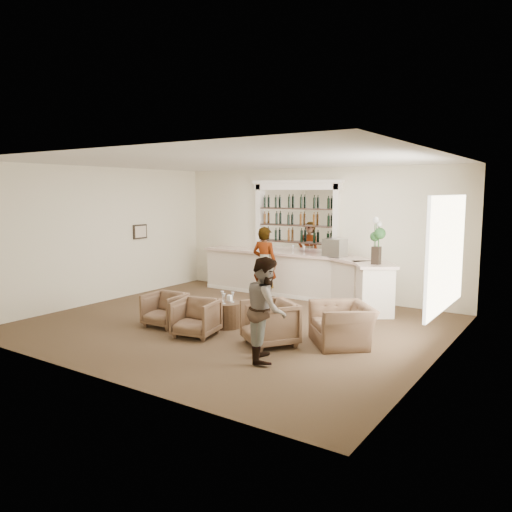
{
  "coord_description": "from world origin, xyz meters",
  "views": [
    {
      "loc": [
        5.88,
        -8.05,
        2.71
      ],
      "look_at": [
        -0.08,
        0.9,
        1.31
      ],
      "focal_mm": 35.0,
      "sensor_mm": 36.0,
      "label": 1
    }
  ],
  "objects_px": {
    "armchair_right": "(270,323)",
    "espresso_machine": "(335,248)",
    "cocktail_table": "(226,314)",
    "armchair_center": "(196,318)",
    "guest": "(266,309)",
    "flower_vase": "(377,238)",
    "bar_counter": "(299,276)",
    "armchair_left": "(165,309)",
    "armchair_far": "(342,325)",
    "sommelier": "(265,264)"
  },
  "relations": [
    {
      "from": "guest",
      "to": "flower_vase",
      "type": "height_order",
      "value": "flower_vase"
    },
    {
      "from": "sommelier",
      "to": "guest",
      "type": "xyz_separation_m",
      "value": [
        2.44,
        -3.76,
        -0.08
      ]
    },
    {
      "from": "guest",
      "to": "armchair_left",
      "type": "relative_size",
      "value": 2.26
    },
    {
      "from": "cocktail_table",
      "to": "flower_vase",
      "type": "relative_size",
      "value": 0.61
    },
    {
      "from": "sommelier",
      "to": "bar_counter",
      "type": "bearing_deg",
      "value": -132.13
    },
    {
      "from": "bar_counter",
      "to": "armchair_far",
      "type": "bearing_deg",
      "value": -49.98
    },
    {
      "from": "armchair_right",
      "to": "espresso_machine",
      "type": "distance_m",
      "value": 3.91
    },
    {
      "from": "cocktail_table",
      "to": "guest",
      "type": "xyz_separation_m",
      "value": [
        1.73,
        -1.22,
        0.59
      ]
    },
    {
      "from": "sommelier",
      "to": "armchair_left",
      "type": "bearing_deg",
      "value": 81.67
    },
    {
      "from": "armchair_right",
      "to": "cocktail_table",
      "type": "bearing_deg",
      "value": -166.29
    },
    {
      "from": "sommelier",
      "to": "espresso_machine",
      "type": "distance_m",
      "value": 1.77
    },
    {
      "from": "cocktail_table",
      "to": "guest",
      "type": "distance_m",
      "value": 2.2
    },
    {
      "from": "cocktail_table",
      "to": "armchair_far",
      "type": "distance_m",
      "value": 2.43
    },
    {
      "from": "armchair_far",
      "to": "espresso_machine",
      "type": "xyz_separation_m",
      "value": [
        -1.56,
        3.02,
        1.0
      ]
    },
    {
      "from": "bar_counter",
      "to": "guest",
      "type": "relative_size",
      "value": 3.4
    },
    {
      "from": "armchair_center",
      "to": "espresso_machine",
      "type": "height_order",
      "value": "espresso_machine"
    },
    {
      "from": "espresso_machine",
      "to": "armchair_far",
      "type": "bearing_deg",
      "value": -56.55
    },
    {
      "from": "armchair_center",
      "to": "armchair_right",
      "type": "height_order",
      "value": "armchair_right"
    },
    {
      "from": "flower_vase",
      "to": "espresso_machine",
      "type": "bearing_deg",
      "value": 152.34
    },
    {
      "from": "cocktail_table",
      "to": "armchair_left",
      "type": "bearing_deg",
      "value": -149.56
    },
    {
      "from": "armchair_center",
      "to": "flower_vase",
      "type": "xyz_separation_m",
      "value": [
        2.24,
        3.38,
        1.36
      ]
    },
    {
      "from": "sommelier",
      "to": "armchair_center",
      "type": "height_order",
      "value": "sommelier"
    },
    {
      "from": "sommelier",
      "to": "armchair_center",
      "type": "xyz_separation_m",
      "value": [
        0.62,
        -3.37,
        -0.57
      ]
    },
    {
      "from": "bar_counter",
      "to": "armchair_right",
      "type": "distance_m",
      "value": 4.05
    },
    {
      "from": "espresso_machine",
      "to": "cocktail_table",
      "type": "bearing_deg",
      "value": -98.81
    },
    {
      "from": "armchair_right",
      "to": "flower_vase",
      "type": "xyz_separation_m",
      "value": [
        0.79,
        3.08,
        1.32
      ]
    },
    {
      "from": "armchair_right",
      "to": "armchair_left",
      "type": "bearing_deg",
      "value": -142.55
    },
    {
      "from": "armchair_center",
      "to": "bar_counter",
      "type": "bearing_deg",
      "value": 78.38
    },
    {
      "from": "armchair_left",
      "to": "armchair_right",
      "type": "relative_size",
      "value": 0.86
    },
    {
      "from": "sommelier",
      "to": "armchair_left",
      "type": "distance_m",
      "value": 3.24
    },
    {
      "from": "bar_counter",
      "to": "guest",
      "type": "xyz_separation_m",
      "value": [
        1.85,
        -4.45,
        0.27
      ]
    },
    {
      "from": "armchair_left",
      "to": "espresso_machine",
      "type": "xyz_separation_m",
      "value": [
        1.94,
        3.85,
        1.02
      ]
    },
    {
      "from": "armchair_center",
      "to": "armchair_far",
      "type": "distance_m",
      "value": 2.71
    },
    {
      "from": "armchair_left",
      "to": "armchair_right",
      "type": "height_order",
      "value": "armchair_right"
    },
    {
      "from": "armchair_left",
      "to": "armchair_center",
      "type": "relative_size",
      "value": 0.97
    },
    {
      "from": "armchair_right",
      "to": "espresso_machine",
      "type": "height_order",
      "value": "espresso_machine"
    },
    {
      "from": "bar_counter",
      "to": "armchair_left",
      "type": "xyz_separation_m",
      "value": [
        -0.96,
        -3.86,
        -0.24
      ]
    },
    {
      "from": "cocktail_table",
      "to": "armchair_right",
      "type": "distance_m",
      "value": 1.47
    },
    {
      "from": "armchair_far",
      "to": "espresso_machine",
      "type": "relative_size",
      "value": 2.26
    },
    {
      "from": "sommelier",
      "to": "espresso_machine",
      "type": "xyz_separation_m",
      "value": [
        1.57,
        0.69,
        0.43
      ]
    },
    {
      "from": "cocktail_table",
      "to": "armchair_center",
      "type": "height_order",
      "value": "armchair_center"
    },
    {
      "from": "armchair_right",
      "to": "armchair_far",
      "type": "relative_size",
      "value": 0.78
    },
    {
      "from": "guest",
      "to": "cocktail_table",
      "type": "bearing_deg",
      "value": 23.05
    },
    {
      "from": "armchair_right",
      "to": "armchair_far",
      "type": "height_order",
      "value": "armchair_right"
    },
    {
      "from": "guest",
      "to": "armchair_center",
      "type": "xyz_separation_m",
      "value": [
        -1.81,
        0.39,
        -0.49
      ]
    },
    {
      "from": "bar_counter",
      "to": "espresso_machine",
      "type": "bearing_deg",
      "value": -0.17
    },
    {
      "from": "guest",
      "to": "armchair_right",
      "type": "relative_size",
      "value": 1.94
    },
    {
      "from": "bar_counter",
      "to": "cocktail_table",
      "type": "xyz_separation_m",
      "value": [
        0.12,
        -3.22,
        -0.32
      ]
    },
    {
      "from": "guest",
      "to": "flower_vase",
      "type": "relative_size",
      "value": 1.65
    },
    {
      "from": "bar_counter",
      "to": "sommelier",
      "type": "relative_size",
      "value": 3.1
    }
  ]
}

